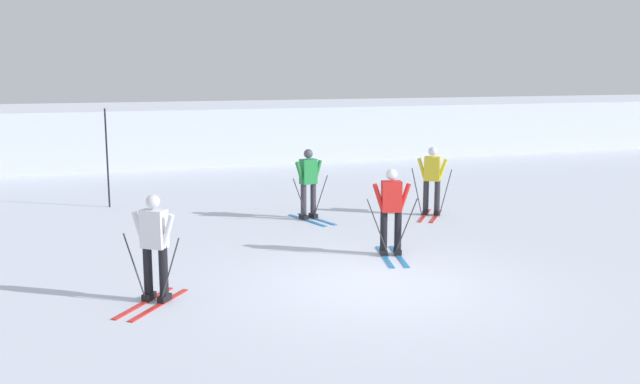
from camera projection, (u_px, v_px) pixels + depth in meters
The scene contains 7 objects.
ground_plane at pixel (376, 284), 12.08m from camera, with size 120.00×120.00×0.00m, color silver.
far_snow_ridge at pixel (195, 131), 29.31m from camera, with size 80.00×6.98×2.13m, color silver.
skier_green at pixel (309, 182), 17.13m from camera, with size 0.98×1.64×1.71m.
skier_white at pixel (154, 245), 11.02m from camera, with size 1.28×1.49×1.71m.
skier_yellow at pixel (432, 177), 17.61m from camera, with size 1.25×1.51×1.71m.
skier_red at pixel (391, 209), 13.79m from camera, with size 0.98×1.64×1.71m.
trail_marker_pole at pixel (107, 158), 18.57m from camera, with size 0.04×0.04×2.59m, color black.
Camera 1 is at (-4.71, -10.67, 3.62)m, focal length 39.95 mm.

